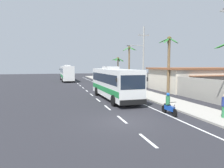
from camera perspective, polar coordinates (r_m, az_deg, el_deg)
The scene contains 15 objects.
ground_plane at distance 13.90m, azimuth 3.50°, elevation -10.46°, with size 160.00×160.00×0.00m, color #28282D.
sidewalk_kerb at distance 25.53m, azimuth 10.59°, elevation -3.11°, with size 3.20×90.00×0.14m, color #A8A399.
lane_markings at distance 28.64m, azimuth -1.86°, elevation -2.24°, with size 3.89×71.70×0.01m.
boundary_wall at distance 30.68m, azimuth 13.70°, elevation 0.33°, with size 0.24×60.00×2.37m, color #9E998E.
coach_bus_foreground at distance 22.45m, azimuth 0.57°, elevation 0.50°, with size 3.15×10.85×3.62m.
coach_bus_far_lane at distance 49.51m, azimuth -12.62°, elevation 3.13°, with size 3.00×11.85×3.81m.
motorcycle_beside_bus at distance 30.94m, azimuth 0.46°, elevation -0.47°, with size 0.56×1.96×1.60m.
motorcycle_trailing at distance 16.19m, azimuth 15.68°, elevation -5.93°, with size 0.56×1.96×1.67m.
pedestrian_near_kerb at distance 29.74m, azimuth 6.25°, elevation -0.02°, with size 0.36×0.36×1.69m.
pedestrian_far_walk at distance 16.10m, azimuth 29.05°, elevation -5.32°, with size 0.36×0.36×1.64m.
utility_pole_mid at distance 31.61m, azimuth 8.66°, elevation 7.62°, with size 3.62×0.24×9.61m.
palm_second at distance 27.99m, azimuth 15.71°, elevation 7.30°, with size 2.61×2.63×7.54m.
palm_third at distance 41.55m, azimuth 4.85°, elevation 7.07°, with size 3.04×3.01×7.63m.
palm_fourth at distance 44.54m, azimuth 1.68°, elevation 5.81°, with size 3.07×2.74×5.55m.
roadside_building at distance 33.79m, azimuth 22.94°, elevation 1.41°, with size 13.51×8.88×3.40m.
Camera 1 is at (-4.41, -12.63, 3.78)m, focal length 32.47 mm.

